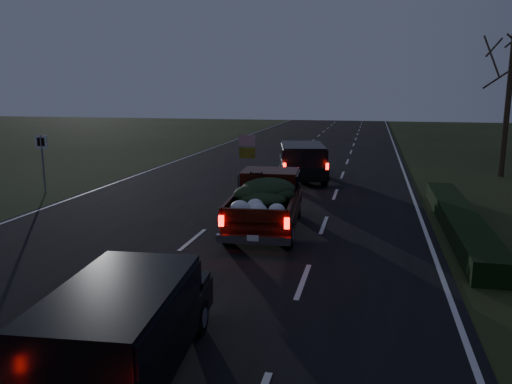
% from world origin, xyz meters
% --- Properties ---
extents(ground, '(120.00, 120.00, 0.00)m').
position_xyz_m(ground, '(0.00, 0.00, 0.00)').
color(ground, black).
rests_on(ground, ground).
extents(road_asphalt, '(14.00, 120.00, 0.02)m').
position_xyz_m(road_asphalt, '(0.00, 0.00, 0.01)').
color(road_asphalt, black).
rests_on(road_asphalt, ground).
extents(hedge_row, '(1.00, 10.00, 0.60)m').
position_xyz_m(hedge_row, '(7.80, 3.00, 0.30)').
color(hedge_row, black).
rests_on(hedge_row, ground).
extents(route_sign, '(0.55, 0.08, 2.50)m').
position_xyz_m(route_sign, '(-8.50, 5.00, 1.66)').
color(route_sign, gray).
rests_on(route_sign, ground).
extents(bare_tree_far, '(3.60, 3.60, 7.00)m').
position_xyz_m(bare_tree_far, '(11.50, 14.00, 5.23)').
color(bare_tree_far, black).
rests_on(bare_tree_far, ground).
extents(pickup_truck, '(2.32, 5.19, 2.65)m').
position_xyz_m(pickup_truck, '(1.86, 1.68, 0.99)').
color(pickup_truck, '#370E07').
rests_on(pickup_truck, ground).
extents(lead_suv, '(3.05, 5.31, 1.43)m').
position_xyz_m(lead_suv, '(1.75, 10.60, 1.08)').
color(lead_suv, black).
rests_on(lead_suv, ground).
extents(rear_suv, '(2.27, 4.43, 1.23)m').
position_xyz_m(rear_suv, '(1.46, -7.00, 0.93)').
color(rear_suv, black).
rests_on(rear_suv, ground).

